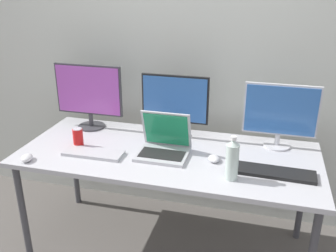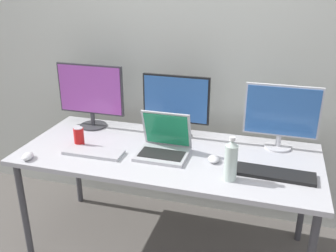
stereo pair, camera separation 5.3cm
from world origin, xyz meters
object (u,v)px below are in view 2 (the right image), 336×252
at_px(mouse_by_laptop, 28,156).
at_px(keyboard_main, 94,152).
at_px(monitor_left, 91,93).
at_px(mouse_by_keyboard, 213,159).
at_px(monitor_center, 176,105).
at_px(laptop_silver, 164,145).
at_px(work_desk, 168,160).
at_px(monitor_right, 282,115).
at_px(keyboard_aux, 275,174).
at_px(soda_can_near_keyboard, 79,137).
at_px(water_bottle, 231,160).

bearing_deg(mouse_by_laptop, keyboard_main, 11.15).
height_order(monitor_left, mouse_by_laptop, monitor_left).
bearing_deg(keyboard_main, monitor_left, 116.72).
distance_m(mouse_by_keyboard, mouse_by_laptop, 1.13).
relative_size(monitor_center, mouse_by_laptop, 4.67).
distance_m(monitor_center, laptop_silver, 0.33).
xyz_separation_m(work_desk, monitor_center, (-0.02, 0.26, 0.29)).
bearing_deg(monitor_center, work_desk, -84.98).
xyz_separation_m(monitor_right, keyboard_aux, (-0.01, -0.38, -0.22)).
bearing_deg(soda_can_near_keyboard, monitor_center, 30.15).
relative_size(monitor_right, mouse_by_laptop, 4.72).
bearing_deg(keyboard_main, laptop_silver, 16.39).
bearing_deg(work_desk, water_bottle, -28.23).
distance_m(monitor_left, mouse_by_laptop, 0.65).
xyz_separation_m(monitor_right, mouse_by_keyboard, (-0.37, -0.31, -0.21)).
bearing_deg(laptop_silver, water_bottle, -24.77).
height_order(mouse_by_keyboard, mouse_by_laptop, mouse_by_laptop).
relative_size(laptop_silver, soda_can_near_keyboard, 2.47).
bearing_deg(mouse_by_keyboard, laptop_silver, 161.44).
distance_m(monitor_right, laptop_silver, 0.76).
xyz_separation_m(laptop_silver, mouse_by_keyboard, (0.32, -0.02, -0.04)).
xyz_separation_m(keyboard_main, soda_can_near_keyboard, (-0.15, 0.09, 0.05)).
bearing_deg(water_bottle, laptop_silver, 155.23).
height_order(work_desk, water_bottle, water_bottle).
height_order(laptop_silver, soda_can_near_keyboard, laptop_silver).
xyz_separation_m(monitor_left, monitor_right, (1.32, 0.01, -0.03)).
bearing_deg(water_bottle, mouse_by_keyboard, 123.78).
height_order(mouse_by_keyboard, soda_can_near_keyboard, soda_can_near_keyboard).
bearing_deg(soda_can_near_keyboard, mouse_by_keyboard, 1.63).
bearing_deg(monitor_center, monitor_left, 179.97).
xyz_separation_m(keyboard_aux, mouse_by_laptop, (-1.45, -0.22, 0.01)).
bearing_deg(soda_can_near_keyboard, keyboard_aux, -1.98).
distance_m(laptop_silver, water_bottle, 0.49).
height_order(monitor_right, laptop_silver, monitor_right).
distance_m(keyboard_main, keyboard_aux, 1.10).
xyz_separation_m(monitor_left, laptop_silver, (0.64, -0.28, -0.19)).
xyz_separation_m(monitor_left, mouse_by_keyboard, (0.95, -0.30, -0.24)).
xyz_separation_m(monitor_right, water_bottle, (-0.24, -0.50, -0.11)).
height_order(water_bottle, soda_can_near_keyboard, water_bottle).
xyz_separation_m(monitor_right, mouse_by_laptop, (-1.46, -0.60, -0.21)).
relative_size(keyboard_main, mouse_by_keyboard, 4.08).
relative_size(monitor_left, keyboard_aux, 1.14).
bearing_deg(work_desk, monitor_right, 22.22).
bearing_deg(keyboard_main, work_desk, 18.40).
xyz_separation_m(monitor_center, monitor_right, (0.69, 0.01, -0.00)).
relative_size(work_desk, mouse_by_keyboard, 20.36).
distance_m(keyboard_main, soda_can_near_keyboard, 0.18).
relative_size(work_desk, keyboard_aux, 4.29).
distance_m(keyboard_main, water_bottle, 0.87).
xyz_separation_m(monitor_center, mouse_by_laptop, (-0.77, -0.59, -0.21)).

